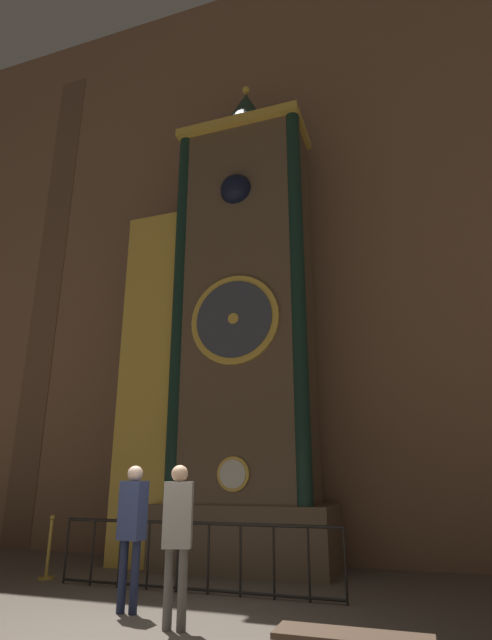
{
  "coord_description": "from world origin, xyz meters",
  "views": [
    {
      "loc": [
        3.13,
        -5.26,
        1.65
      ],
      "look_at": [
        -0.24,
        4.5,
        4.94
      ],
      "focal_mm": 28.0,
      "sensor_mm": 36.0,
      "label": 1
    }
  ],
  "objects_px": {
    "visitor_near": "(132,522)",
    "stanchion_post": "(48,558)",
    "visitor_far": "(178,528)",
    "clock_tower": "(227,331)"
  },
  "relations": [
    {
      "from": "clock_tower",
      "to": "visitor_near",
      "type": "distance_m",
      "value": 4.99
    },
    {
      "from": "clock_tower",
      "to": "visitor_far",
      "type": "distance_m",
      "value": 5.42
    },
    {
      "from": "visitor_near",
      "to": "stanchion_post",
      "type": "distance_m",
      "value": 3.09
    },
    {
      "from": "visitor_near",
      "to": "stanchion_post",
      "type": "bearing_deg",
      "value": 157.62
    },
    {
      "from": "visitor_near",
      "to": "clock_tower",
      "type": "bearing_deg",
      "value": 99.03
    },
    {
      "from": "visitor_far",
      "to": "clock_tower",
      "type": "bearing_deg",
      "value": 84.49
    },
    {
      "from": "visitor_far",
      "to": "stanchion_post",
      "type": "xyz_separation_m",
      "value": [
        -3.48,
        2.04,
        -0.75
      ]
    },
    {
      "from": "visitor_near",
      "to": "stanchion_post",
      "type": "xyz_separation_m",
      "value": [
        -2.56,
        1.56,
        -0.76
      ]
    },
    {
      "from": "clock_tower",
      "to": "visitor_far",
      "type": "bearing_deg",
      "value": -76.63
    },
    {
      "from": "clock_tower",
      "to": "stanchion_post",
      "type": "height_order",
      "value": "clock_tower"
    }
  ]
}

